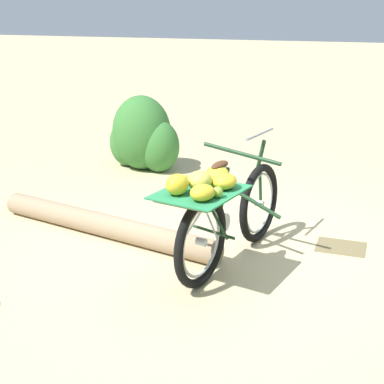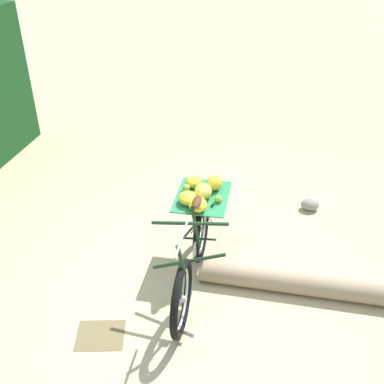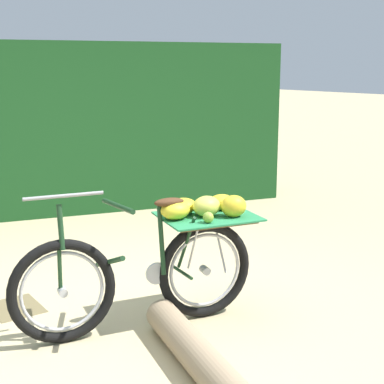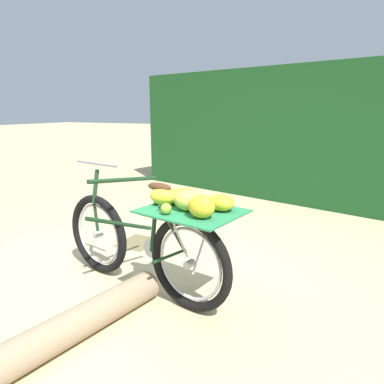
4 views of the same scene
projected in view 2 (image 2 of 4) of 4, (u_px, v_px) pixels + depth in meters
The scene contains 5 objects.
ground_plane at pixel (176, 292), 4.76m from camera, with size 60.00×60.00×0.00m, color #C6B284.
bicycle at pixel (195, 240), 4.66m from camera, with size 0.84×1.80×1.03m.
fallen_log at pixel (320, 286), 4.67m from camera, with size 0.22×0.22×2.46m, color #9E8466.
path_stone at pixel (310, 204), 5.98m from camera, with size 0.23×0.19×0.15m, color gray.
leaf_litter_patch at pixel (100, 335), 4.29m from camera, with size 0.44×0.36×0.01m, color olive.
Camera 2 is at (0.09, -3.46, 3.43)m, focal length 43.59 mm.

